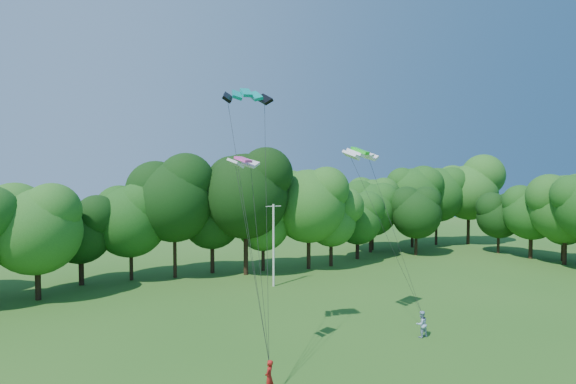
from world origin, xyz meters
TOP-DOWN VIEW (x-y plane):
  - utility_pole at (5.32, 27.86)m, footprint 1.69×0.21m
  - kite_flyer_left at (-5.07, 8.03)m, footprint 0.77×0.76m
  - kite_flyer_right at (7.98, 10.12)m, footprint 0.93×0.74m
  - kite_teal at (-4.04, 13.23)m, footprint 3.13×1.83m
  - kite_green at (5.48, 13.99)m, footprint 3.30×2.27m
  - kite_pink at (-5.16, 11.14)m, footprint 2.10×1.60m
  - tree_back_center at (4.95, 34.07)m, footprint 10.63×10.63m
  - tree_back_east at (28.21, 39.95)m, footprint 8.48×8.48m
  - tree_flank_east at (42.46, 19.70)m, footprint 9.42×9.42m

SIDE VIEW (x-z plane):
  - kite_flyer_left at x=-5.07m, z-range 0.00..1.79m
  - kite_flyer_right at x=7.98m, z-range 0.00..1.87m
  - utility_pole at x=5.32m, z-range 0.11..8.54m
  - tree_back_east at x=28.21m, z-range 1.53..13.87m
  - tree_flank_east at x=42.46m, z-range 1.70..15.41m
  - tree_back_center at x=4.95m, z-range 1.93..17.39m
  - kite_pink at x=-5.16m, z-range 12.18..12.57m
  - kite_green at x=5.48m, z-range 12.93..13.57m
  - kite_teal at x=-4.04m, z-range 16.22..16.97m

